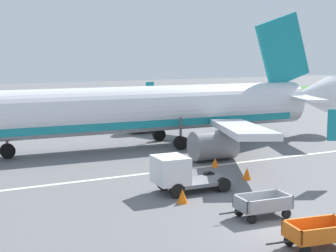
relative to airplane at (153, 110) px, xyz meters
The scene contains 10 objects.
ground_plane 20.11m from the airplane, 98.99° to the right, with size 220.00×220.00×0.00m, color slate.
grass_strip 37.49m from the airplane, 94.77° to the left, with size 220.00×28.00×0.06m, color #477A38.
apron_stripe 9.38m from the airplane, 110.49° to the right, with size 120.00×0.36×0.01m, color silver.
airplane is the anchor object (origin of this frame).
baggage_cart_nearest 22.92m from the airplane, 98.28° to the right, with size 3.62×1.76×1.07m.
baggage_cart_second_in_row 18.93m from the airplane, 98.98° to the right, with size 3.60×1.58×1.07m.
service_truck_beside_carts 14.02m from the airplane, 109.12° to the right, with size 4.45×2.15×2.10m.
traffic_cone_near_plane 12.70m from the airplane, 87.38° to the right, with size 0.56×0.56×0.74m, color orange.
traffic_cone_mid_apron 16.00m from the airplane, 109.41° to the right, with size 0.57×0.57×0.75m, color orange.
traffic_cone_by_carts 9.10m from the airplane, 85.92° to the right, with size 0.49×0.49×0.65m, color orange.
Camera 1 is at (-13.95, -17.17, 7.72)m, focal length 53.36 mm.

